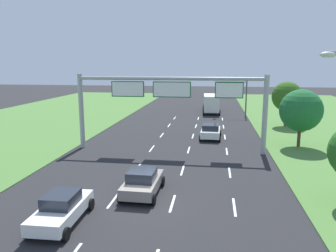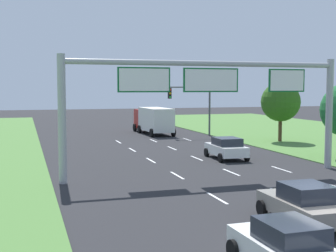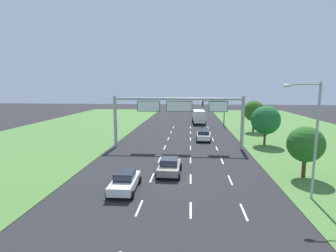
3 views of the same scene
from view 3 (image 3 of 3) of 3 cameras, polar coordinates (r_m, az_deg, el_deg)
ground_plane at (r=24.08m, az=0.69°, el=-11.29°), size 200.00×200.00×0.00m
grass_verge_left at (r=40.51m, az=-29.34°, el=-4.16°), size 24.00×120.00×0.06m
lane_dashes_inner_left at (r=29.93m, az=-1.84°, el=-7.29°), size 0.14×50.40×0.01m
lane_dashes_inner_right at (r=29.74m, az=4.93°, el=-7.43°), size 0.14×50.40×0.01m
lane_dashes_slip at (r=29.96m, az=11.70°, el=-7.46°), size 0.14×50.40×0.01m
car_near_red at (r=21.48m, az=-9.38°, el=-11.76°), size 2.13×4.36×1.55m
car_lead_silver at (r=24.91m, az=0.30°, el=-8.73°), size 2.25×4.12×1.57m
car_mid_lane at (r=40.38m, az=7.71°, el=-2.03°), size 2.33×4.06×1.57m
box_truck at (r=59.48m, az=6.63°, el=2.19°), size 2.92×8.24×2.96m
sign_gantry at (r=34.36m, az=2.21°, el=3.17°), size 17.24×0.44×7.00m
traffic_light_mast at (r=55.65m, az=10.20°, el=3.99°), size 4.76×0.49×5.60m
street_lamp at (r=21.13m, az=28.73°, el=-0.95°), size 2.61×0.32×8.50m
roadside_tree_near at (r=26.33m, az=27.77°, el=-3.55°), size 3.19×3.19×4.72m
roadside_tree_mid at (r=38.78m, az=20.48°, el=1.20°), size 3.97×3.97×5.57m
roadside_tree_far at (r=49.54m, az=18.21°, el=3.10°), size 3.74×3.74×5.71m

